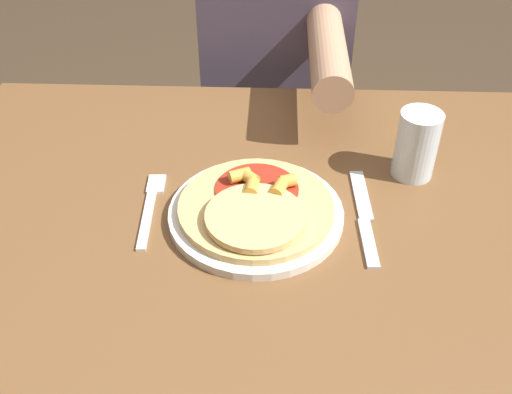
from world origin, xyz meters
TOP-DOWN VIEW (x-y plane):
  - dining_table at (0.00, 0.00)m, footprint 1.04×0.75m
  - plate at (0.02, -0.02)m, footprint 0.26×0.26m
  - pizza at (0.02, -0.03)m, footprint 0.23×0.23m
  - fork at (-0.15, -0.00)m, footprint 0.03×0.18m
  - knife at (0.18, -0.02)m, footprint 0.03×0.22m
  - drinking_glass at (0.27, 0.10)m, footprint 0.07×0.07m
  - person_diner at (0.04, 0.56)m, footprint 0.32×0.52m

SIDE VIEW (x-z plane):
  - dining_table at x=0.00m, z-range 0.25..1.02m
  - person_diner at x=0.04m, z-range 0.10..1.30m
  - fork at x=-0.15m, z-range 0.77..0.77m
  - knife at x=0.18m, z-range 0.77..0.77m
  - plate at x=0.02m, z-range 0.77..0.78m
  - pizza at x=0.02m, z-range 0.78..0.81m
  - drinking_glass at x=0.27m, z-range 0.77..0.88m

